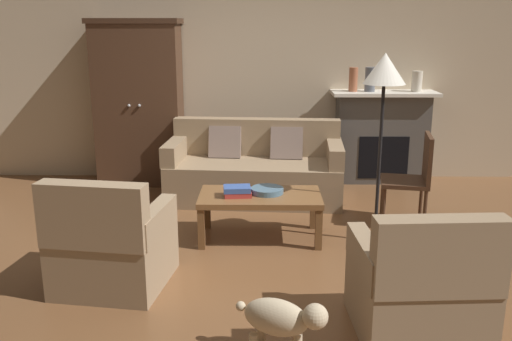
{
  "coord_description": "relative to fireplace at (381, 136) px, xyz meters",
  "views": [
    {
      "loc": [
        0.09,
        -4.42,
        1.93
      ],
      "look_at": [
        0.03,
        0.72,
        0.55
      ],
      "focal_mm": 38.98,
      "sensor_mm": 36.0,
      "label": 1
    }
  ],
  "objects": [
    {
      "name": "book_stack",
      "position": [
        -1.69,
        -1.99,
        -0.1
      ],
      "size": [
        0.26,
        0.19,
        0.09
      ],
      "color": "#B73833",
      "rests_on": "coffee_table"
    },
    {
      "name": "floor_lamp",
      "position": [
        -0.44,
        -1.99,
        0.88
      ],
      "size": [
        0.36,
        0.36,
        1.68
      ],
      "color": "black",
      "rests_on": "ground"
    },
    {
      "name": "armoire",
      "position": [
        -2.95,
        -0.08,
        0.42
      ],
      "size": [
        1.06,
        0.57,
        1.97
      ],
      "color": "#472D1E",
      "rests_on": "ground"
    },
    {
      "name": "ground_plane",
      "position": [
        -1.55,
        -2.3,
        -0.57
      ],
      "size": [
        9.6,
        9.6,
        0.0
      ],
      "primitive_type": "plane",
      "color": "brown"
    },
    {
      "name": "mantel_vase_terracotta",
      "position": [
        -0.38,
        -0.02,
        0.69
      ],
      "size": [
        0.11,
        0.11,
        0.29
      ],
      "primitive_type": "cylinder",
      "color": "#A86042",
      "rests_on": "fireplace"
    },
    {
      "name": "armchair_near_left",
      "position": [
        -2.58,
        -2.91,
        -0.25
      ],
      "size": [
        0.87,
        0.87,
        0.88
      ],
      "color": "#997F60",
      "rests_on": "ground"
    },
    {
      "name": "mantel_vase_slate",
      "position": [
        -0.18,
        -0.02,
        0.7
      ],
      "size": [
        0.12,
        0.12,
        0.29
      ],
      "primitive_type": "cylinder",
      "color": "#565B66",
      "rests_on": "fireplace"
    },
    {
      "name": "fireplace",
      "position": [
        0.0,
        0.0,
        0.0
      ],
      "size": [
        1.26,
        0.48,
        1.12
      ],
      "color": "#4C4947",
      "rests_on": "ground"
    },
    {
      "name": "side_chair_wooden",
      "position": [
        0.0,
        -1.55,
        -0.06
      ],
      "size": [
        0.51,
        0.51,
        0.9
      ],
      "color": "#472D1E",
      "rests_on": "ground"
    },
    {
      "name": "armchair_near_right",
      "position": [
        -0.48,
        -3.56,
        -0.25
      ],
      "size": [
        0.82,
        0.81,
        0.88
      ],
      "color": "#997F60",
      "rests_on": "ground"
    },
    {
      "name": "mantel_vase_cream",
      "position": [
        0.38,
        -0.02,
        0.67
      ],
      "size": [
        0.12,
        0.12,
        0.24
      ],
      "primitive_type": "cylinder",
      "color": "beige",
      "rests_on": "fireplace"
    },
    {
      "name": "dog",
      "position": [
        -1.35,
        -3.81,
        -0.32
      ],
      "size": [
        0.54,
        0.34,
        0.39
      ],
      "color": "beige",
      "rests_on": "ground"
    },
    {
      "name": "coffee_table",
      "position": [
        -1.48,
        -1.93,
        -0.2
      ],
      "size": [
        1.1,
        0.6,
        0.42
      ],
      "color": "brown",
      "rests_on": "ground"
    },
    {
      "name": "back_wall",
      "position": [
        -1.55,
        0.25,
        0.83
      ],
      "size": [
        7.2,
        0.1,
        2.8
      ],
      "primitive_type": "cube",
      "color": "beige",
      "rests_on": "ground"
    },
    {
      "name": "fruit_bowl",
      "position": [
        -1.42,
        -1.89,
        -0.12
      ],
      "size": [
        0.3,
        0.3,
        0.05
      ],
      "primitive_type": "cylinder",
      "color": "slate",
      "rests_on": "coffee_table"
    },
    {
      "name": "couch",
      "position": [
        -1.55,
        -0.73,
        -0.25
      ],
      "size": [
        1.97,
        0.98,
        0.86
      ],
      "color": "#937A5B",
      "rests_on": "ground"
    }
  ]
}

